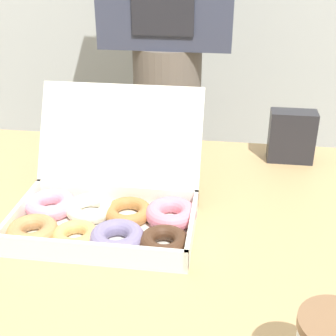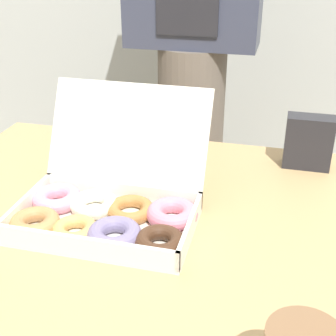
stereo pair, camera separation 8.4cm
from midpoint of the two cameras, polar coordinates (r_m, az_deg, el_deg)
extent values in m
cube|color=white|center=(0.93, -10.31, -7.50)|extent=(0.35, 0.21, 0.01)
cube|color=white|center=(0.99, -19.96, -5.29)|extent=(0.01, 0.21, 0.04)
cube|color=white|center=(0.89, 0.21, -7.26)|extent=(0.01, 0.21, 0.04)
cube|color=white|center=(0.84, -12.54, -10.07)|extent=(0.35, 0.01, 0.04)
cube|color=white|center=(1.01, -8.69, -3.17)|extent=(0.35, 0.01, 0.04)
cube|color=white|center=(1.00, -8.28, 4.05)|extent=(0.35, 0.11, 0.19)
torus|color=#B27F4C|center=(0.93, -18.73, -7.38)|extent=(0.13, 0.13, 0.03)
torus|color=pink|center=(1.01, -16.38, -4.28)|extent=(0.12, 0.12, 0.03)
torus|color=tan|center=(0.90, -13.89, -8.09)|extent=(0.11, 0.11, 0.03)
torus|color=silver|center=(0.98, -11.88, -4.79)|extent=(0.14, 0.14, 0.03)
torus|color=slate|center=(0.87, -8.75, -8.52)|extent=(0.11, 0.11, 0.03)
torus|color=#A87038|center=(0.95, -7.12, -5.29)|extent=(0.12, 0.12, 0.03)
torus|color=#422819|center=(0.86, -3.31, -9.11)|extent=(0.13, 0.13, 0.03)
torus|color=pink|center=(0.94, -2.16, -5.52)|extent=(0.12, 0.12, 0.03)
cube|color=#232328|center=(1.20, 12.94, 3.74)|extent=(0.11, 0.06, 0.13)
cylinder|color=#665B51|center=(1.71, -1.48, -0.99)|extent=(0.23, 0.23, 0.95)
camera|label=1|loc=(0.04, -92.79, -1.40)|focal=50.00mm
camera|label=2|loc=(0.04, 87.21, 1.40)|focal=50.00mm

